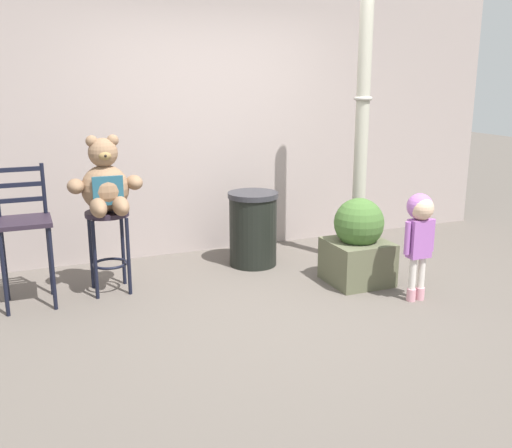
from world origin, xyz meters
TOP-DOWN VIEW (x-y plane):
  - ground_plane at (0.00, 0.00)m, footprint 24.00×24.00m
  - building_wall at (0.00, 1.95)m, footprint 6.79×0.30m
  - bar_stool_with_teddy at (-1.21, 0.93)m, footprint 0.37×0.37m
  - teddy_bear at (-1.21, 0.90)m, footprint 0.61×0.55m
  - child_walking at (1.11, -0.23)m, footprint 0.29×0.23m
  - trash_bin at (0.21, 1.16)m, footprint 0.49×0.49m
  - lamppost at (1.21, 0.86)m, footprint 0.31×0.31m
  - bar_chair_empty at (-1.87, 0.89)m, footprint 0.42×0.42m
  - planter_with_shrub at (0.88, 0.32)m, footprint 0.52×0.52m

SIDE VIEW (x-z plane):
  - ground_plane at x=0.00m, z-range 0.00..0.00m
  - planter_with_shrub at x=0.88m, z-range -0.03..0.75m
  - trash_bin at x=0.21m, z-range 0.00..0.73m
  - bar_stool_with_teddy at x=-1.21m, z-range 0.15..0.86m
  - bar_chair_empty at x=-1.87m, z-range 0.08..1.21m
  - child_walking at x=1.11m, z-range 0.20..1.11m
  - teddy_bear at x=-1.21m, z-range 0.63..1.27m
  - lamppost at x=1.21m, z-range -0.29..2.49m
  - building_wall at x=0.00m, z-range 0.00..3.55m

